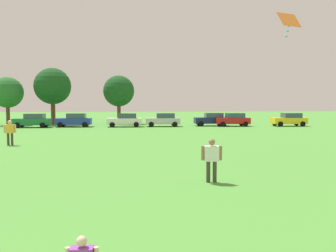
{
  "coord_description": "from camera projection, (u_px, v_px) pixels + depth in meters",
  "views": [
    {
      "loc": [
        3.28,
        -2.96,
        3.06
      ],
      "look_at": [
        4.3,
        8.21,
        2.3
      ],
      "focal_mm": 37.72,
      "sensor_mm": 36.0,
      "label": 1
    }
  ],
  "objects": [
    {
      "name": "ground_plane",
      "position": [
        100.0,
        135.0,
        32.65
      ],
      "size": [
        160.0,
        160.0,
        0.0
      ],
      "primitive_type": "plane",
      "color": "#4C9338"
    },
    {
      "name": "adult_bystander",
      "position": [
        212.0,
        157.0,
        13.41
      ],
      "size": [
        0.8,
        0.35,
        1.68
      ],
      "rotation": [
        0.0,
        0.0,
        6.2
      ],
      "color": "#3F3833",
      "rests_on": "ground"
    },
    {
      "name": "bystander_near_trees",
      "position": [
        10.0,
        130.0,
        25.0
      ],
      "size": [
        0.85,
        0.37,
        1.78
      ],
      "rotation": [
        0.0,
        0.0,
        3.22
      ],
      "color": "#3F3833",
      "rests_on": "ground"
    },
    {
      "name": "kite",
      "position": [
        289.0,
        22.0,
        14.85
      ],
      "size": [
        1.09,
        0.76,
        1.05
      ],
      "color": "orange"
    },
    {
      "name": "parked_car_green_0",
      "position": [
        33.0,
        120.0,
        42.69
      ],
      "size": [
        4.3,
        2.02,
        1.68
      ],
      "rotation": [
        0.0,
        0.0,
        3.14
      ],
      "color": "#196B38",
      "rests_on": "ground"
    },
    {
      "name": "parked_car_blue_1",
      "position": [
        74.0,
        120.0,
        43.72
      ],
      "size": [
        4.3,
        2.02,
        1.68
      ],
      "rotation": [
        0.0,
        0.0,
        3.14
      ],
      "color": "#1E38AD",
      "rests_on": "ground"
    },
    {
      "name": "parked_car_white_2",
      "position": [
        125.0,
        120.0,
        43.83
      ],
      "size": [
        4.3,
        2.02,
        1.68
      ],
      "rotation": [
        0.0,
        0.0,
        3.14
      ],
      "color": "white",
      "rests_on": "ground"
    },
    {
      "name": "parked_car_silver_3",
      "position": [
        163.0,
        120.0,
        44.43
      ],
      "size": [
        4.3,
        2.02,
        1.68
      ],
      "rotation": [
        0.0,
        0.0,
        3.14
      ],
      "color": "silver",
      "rests_on": "ground"
    },
    {
      "name": "parked_car_navy_4",
      "position": [
        212.0,
        119.0,
        45.67
      ],
      "size": [
        4.3,
        2.02,
        1.68
      ],
      "rotation": [
        0.0,
        0.0,
        3.14
      ],
      "color": "#141E4C",
      "rests_on": "ground"
    },
    {
      "name": "parked_car_red_5",
      "position": [
        233.0,
        119.0,
        45.0
      ],
      "size": [
        4.3,
        2.02,
        1.68
      ],
      "rotation": [
        0.0,
        0.0,
        3.14
      ],
      "color": "red",
      "rests_on": "ground"
    },
    {
      "name": "parked_car_yellow_6",
      "position": [
        289.0,
        119.0,
        45.17
      ],
      "size": [
        4.3,
        2.02,
        1.68
      ],
      "rotation": [
        0.0,
        0.0,
        3.14
      ],
      "color": "yellow",
      "rests_on": "ground"
    },
    {
      "name": "tree_left",
      "position": [
        7.0,
        93.0,
        46.99
      ],
      "size": [
        4.14,
        4.14,
        6.44
      ],
      "color": "brown",
      "rests_on": "ground"
    },
    {
      "name": "tree_right",
      "position": [
        53.0,
        86.0,
        48.23
      ],
      "size": [
        4.97,
        4.97,
        7.75
      ],
      "color": "brown",
      "rests_on": "ground"
    },
    {
      "name": "tree_far_right",
      "position": [
        119.0,
        91.0,
        50.04
      ],
      "size": [
        4.4,
        4.4,
        6.85
      ],
      "color": "brown",
      "rests_on": "ground"
    }
  ]
}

